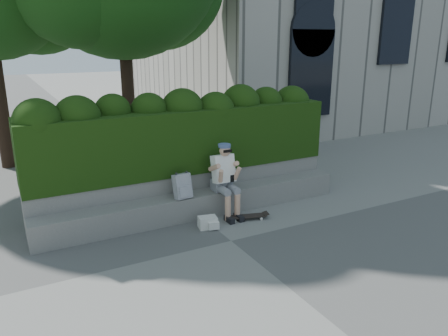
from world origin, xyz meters
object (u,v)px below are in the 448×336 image
person (225,177)px  skateboard (247,216)px  backpack_plaid (182,186)px  backpack_ground (208,222)px

person → skateboard: (0.25, -0.42, -0.69)m
person → backpack_plaid: 0.83m
skateboard → backpack_ground: bearing=-165.4°
backpack_plaid → backpack_ground: bearing=-69.4°
skateboard → person: bearing=135.7°
person → skateboard: 0.85m
person → backpack_ground: 0.95m
skateboard → backpack_ground: size_ratio=2.33×
person → backpack_ground: person is taller
backpack_plaid → backpack_ground: size_ratio=1.41×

